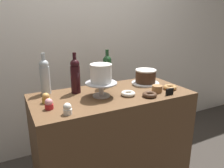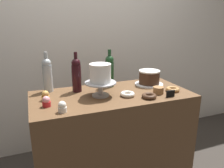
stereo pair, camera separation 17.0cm
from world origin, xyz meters
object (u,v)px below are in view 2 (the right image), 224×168
object	(u,v)px
chocolate_round_cake	(149,77)
cupcake_caramel	(45,96)
wine_bottle_green	(110,70)
cupcake_strawberry	(46,102)
cookie_stack	(158,90)
wine_bottle_clear	(47,74)
white_layer_cake	(100,73)
donut_chocolate	(149,96)
donut_maple	(173,89)
price_sign_chalkboard	(170,94)
wine_bottle_dark_red	(76,74)
cake_stand_pedestal	(100,86)
donut_sugar	(128,94)
cupcake_vanilla	(62,107)

from	to	relation	value
chocolate_round_cake	cupcake_caramel	world-z (taller)	chocolate_round_cake
wine_bottle_green	cupcake_strawberry	distance (m)	0.64
cupcake_strawberry	cookie_stack	world-z (taller)	cupcake_strawberry
cupcake_strawberry	cookie_stack	xyz separation A→B (m)	(0.86, -0.04, -0.01)
wine_bottle_clear	cookie_stack	xyz separation A→B (m)	(0.81, -0.37, -0.12)
white_layer_cake	donut_chocolate	distance (m)	0.41
donut_chocolate	cookie_stack	size ratio (longest dim) A/B	1.33
donut_maple	cookie_stack	bearing A→B (deg)	-176.73
cookie_stack	price_sign_chalkboard	world-z (taller)	cookie_stack
wine_bottle_dark_red	price_sign_chalkboard	size ratio (longest dim) A/B	4.65
cake_stand_pedestal	chocolate_round_cake	world-z (taller)	chocolate_round_cake
cupcake_caramel	donut_maple	world-z (taller)	cupcake_caramel
white_layer_cake	cupcake_strawberry	bearing A→B (deg)	-170.41
chocolate_round_cake	cookie_stack	xyz separation A→B (m)	(-0.06, -0.24, -0.04)
cupcake_caramel	price_sign_chalkboard	bearing A→B (deg)	-16.82
cake_stand_pedestal	donut_sugar	world-z (taller)	cake_stand_pedestal
donut_maple	white_layer_cake	bearing A→B (deg)	169.91
wine_bottle_clear	price_sign_chalkboard	world-z (taller)	wine_bottle_clear
white_layer_cake	cupcake_strawberry	xyz separation A→B (m)	(-0.41, -0.07, -0.15)
cupcake_vanilla	donut_maple	size ratio (longest dim) A/B	0.66
wine_bottle_clear	price_sign_chalkboard	xyz separation A→B (m)	(0.85, -0.47, -0.12)
wine_bottle_dark_red	cookie_stack	distance (m)	0.67
cake_stand_pedestal	chocolate_round_cake	size ratio (longest dim) A/B	1.29
cake_stand_pedestal	cupcake_vanilla	distance (m)	0.38
cupcake_caramel	donut_sugar	size ratio (longest dim) A/B	0.66
price_sign_chalkboard	cookie_stack	bearing A→B (deg)	112.71
wine_bottle_green	donut_sugar	distance (m)	0.32
wine_bottle_green	cupcake_caramel	xyz separation A→B (m)	(-0.56, -0.15, -0.11)
chocolate_round_cake	wine_bottle_clear	bearing A→B (deg)	171.43
donut_chocolate	donut_sugar	distance (m)	0.17
cake_stand_pedestal	cupcake_strawberry	distance (m)	0.42
cupcake_vanilla	wine_bottle_green	bearing A→B (deg)	40.86
price_sign_chalkboard	chocolate_round_cake	bearing A→B (deg)	87.50
donut_maple	price_sign_chalkboard	size ratio (longest dim) A/B	1.60
cake_stand_pedestal	cookie_stack	distance (m)	0.46
cupcake_caramel	cupcake_vanilla	xyz separation A→B (m)	(0.08, -0.26, 0.00)
chocolate_round_cake	donut_chocolate	size ratio (longest dim) A/B	1.67
wine_bottle_green	cookie_stack	bearing A→B (deg)	-47.51
cupcake_strawberry	donut_chocolate	xyz separation A→B (m)	(0.74, -0.11, -0.02)
cake_stand_pedestal	white_layer_cake	distance (m)	0.11
chocolate_round_cake	wine_bottle_dark_red	xyz separation A→B (m)	(-0.65, 0.04, 0.07)
cake_stand_pedestal	donut_chocolate	world-z (taller)	cake_stand_pedestal
donut_maple	price_sign_chalkboard	distance (m)	0.15
donut_chocolate	chocolate_round_cake	bearing A→B (deg)	59.78
wine_bottle_dark_red	donut_maple	distance (m)	0.80
donut_maple	price_sign_chalkboard	xyz separation A→B (m)	(-0.10, -0.11, 0.01)
cupcake_caramel	cookie_stack	size ratio (longest dim) A/B	0.88
chocolate_round_cake	cookie_stack	bearing A→B (deg)	-103.42
donut_maple	donut_sugar	size ratio (longest dim) A/B	1.00
cake_stand_pedestal	wine_bottle_clear	size ratio (longest dim) A/B	0.74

